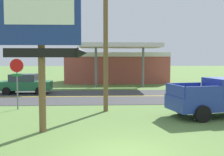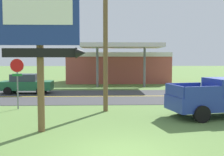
{
  "view_description": "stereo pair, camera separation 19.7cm",
  "coord_description": "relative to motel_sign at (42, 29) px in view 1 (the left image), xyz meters",
  "views": [
    {
      "loc": [
        -0.76,
        -8.47,
        3.02
      ],
      "look_at": [
        0.0,
        8.0,
        1.8
      ],
      "focal_mm": 44.92,
      "sensor_mm": 36.0,
      "label": 1
    },
    {
      "loc": [
        -0.56,
        -8.47,
        3.02
      ],
      "look_at": [
        0.0,
        8.0,
        1.8
      ],
      "focal_mm": 44.92,
      "sensor_mm": 36.0,
      "label": 2
    }
  ],
  "objects": [
    {
      "name": "utility_pole",
      "position": [
        2.6,
        4.38,
        0.41
      ],
      "size": [
        1.76,
        0.26,
        8.52
      ],
      "color": "brown",
      "rests_on": "ground"
    },
    {
      "name": "road_centre_line",
      "position": [
        2.99,
        10.29,
        -4.1
      ],
      "size": [
        126.0,
        0.2,
        0.01
      ],
      "primitive_type": "cube",
      "color": "gold",
      "rests_on": "road_asphalt"
    },
    {
      "name": "pickup_blue_parked_on_lawn",
      "position": [
        8.45,
        2.77,
        -3.16
      ],
      "size": [
        5.5,
        3.04,
        1.96
      ],
      "color": "#233893",
      "rests_on": "ground"
    },
    {
      "name": "road_asphalt",
      "position": [
        2.99,
        10.29,
        -4.12
      ],
      "size": [
        140.0,
        8.0,
        0.02
      ],
      "primitive_type": "cube",
      "color": "#3D3D3F",
      "rests_on": "ground"
    },
    {
      "name": "car_green_mid_lane",
      "position": [
        -3.93,
        12.29,
        -3.29
      ],
      "size": [
        4.2,
        2.0,
        1.64
      ],
      "color": "#1E6038",
      "rests_on": "ground"
    },
    {
      "name": "stop_sign",
      "position": [
        -2.51,
        5.18,
        -2.1
      ],
      "size": [
        0.8,
        0.08,
        2.95
      ],
      "color": "slate",
      "rests_on": "ground"
    },
    {
      "name": "gas_station",
      "position": [
        4.31,
        22.84,
        -2.18
      ],
      "size": [
        12.0,
        11.5,
        4.4
      ],
      "color": "#A84C42",
      "rests_on": "ground"
    },
    {
      "name": "motel_sign",
      "position": [
        0.0,
        0.0,
        0.0
      ],
      "size": [
        3.43,
        0.54,
        6.1
      ],
      "color": "brown",
      "rests_on": "ground"
    },
    {
      "name": "ground_plane",
      "position": [
        2.99,
        -2.71,
        -4.13
      ],
      "size": [
        180.0,
        180.0,
        0.0
      ],
      "primitive_type": "plane",
      "color": "#5B7F3D"
    }
  ]
}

